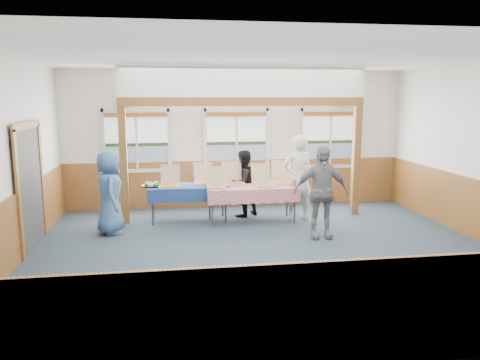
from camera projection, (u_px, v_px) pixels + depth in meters
name	position (u px, v px, depth m)	size (l,w,h in m)	color
floor	(266.00, 252.00, 7.91)	(8.00, 8.00, 0.00)	#27323F
ceiling	(268.00, 57.00, 7.35)	(8.00, 8.00, 0.00)	white
wall_back	(236.00, 139.00, 11.03)	(8.00, 8.00, 0.00)	silver
wall_front	(346.00, 208.00, 4.22)	(8.00, 8.00, 0.00)	silver
wall_left	(7.00, 164.00, 7.04)	(8.00, 8.00, 0.00)	silver
wainscot_back	(236.00, 183.00, 11.20)	(7.98, 0.05, 1.10)	brown
wainscot_front	(341.00, 315.00, 4.43)	(7.98, 0.05, 1.10)	brown
wainscot_left	(14.00, 231.00, 7.23)	(0.05, 6.98, 1.10)	brown
cased_opening	(29.00, 188.00, 8.02)	(0.06, 1.30, 2.10)	#363636
window_left	(137.00, 137.00, 10.64)	(1.56, 0.10, 1.46)	silver
window_mid	(236.00, 136.00, 10.98)	(1.56, 0.10, 1.46)	silver
window_right	(330.00, 135.00, 11.32)	(1.56, 0.10, 1.46)	silver
post_left	(124.00, 166.00, 9.57)	(0.15, 0.15, 2.40)	#603115
post_right	(356.00, 161.00, 10.31)	(0.15, 0.15, 2.40)	#603115
cross_beam	(244.00, 102.00, 9.71)	(5.15, 0.18, 0.18)	#603115
table_left	(189.00, 188.00, 9.81)	(1.83, 1.41, 0.76)	#363636
table_right	(251.00, 188.00, 9.77)	(1.91, 0.89, 0.76)	#363636
pizza_box_a	(169.00, 184.00, 9.62)	(0.45, 0.53, 0.44)	tan
pizza_box_b	(204.00, 181.00, 10.00)	(0.43, 0.51, 0.43)	tan
pizza_box_c	(216.00, 185.00, 9.54)	(0.42, 0.49, 0.42)	tan
pizza_box_d	(234.00, 181.00, 9.88)	(0.45, 0.54, 0.47)	tan
pizza_box_e	(264.00, 183.00, 9.71)	(0.47, 0.55, 0.45)	tan
pizza_box_f	(281.00, 181.00, 9.98)	(0.55, 0.61, 0.47)	tan
veggie_tray	(152.00, 185.00, 9.68)	(0.43, 0.43, 0.10)	black
drink_glass	(294.00, 183.00, 9.63)	(0.07, 0.07, 0.15)	#AA701C
woman_white	(298.00, 178.00, 9.83)	(0.66, 0.43, 1.81)	silver
woman_black	(243.00, 183.00, 10.19)	(0.71, 0.55, 1.45)	black
man_blue	(110.00, 192.00, 8.87)	(0.78, 0.51, 1.60)	#396290
person_grey	(321.00, 192.00, 8.60)	(1.02, 0.42, 1.73)	slate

